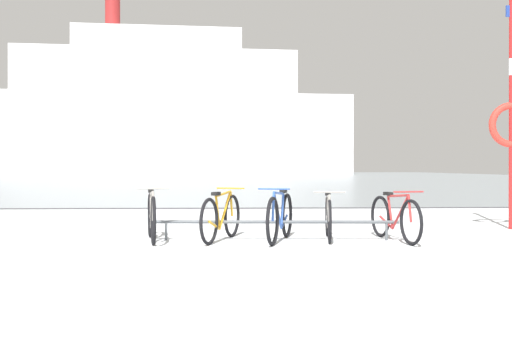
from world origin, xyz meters
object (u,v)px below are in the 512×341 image
(bicycle_0, at_px, (152,217))
(rescue_post, at_px, (511,120))
(bicycle_2, at_px, (280,217))
(bicycle_4, at_px, (395,218))
(bicycle_1, at_px, (221,217))
(ferry_ship, at_px, (165,115))
(bicycle_3, at_px, (328,217))

(bicycle_0, distance_m, rescue_post, 6.59)
(bicycle_2, relative_size, bicycle_4, 1.01)
(bicycle_4, height_order, rescue_post, rescue_post)
(bicycle_1, relative_size, bicycle_4, 0.96)
(bicycle_1, bearing_deg, ferry_ship, 97.13)
(bicycle_0, height_order, bicycle_2, bicycle_0)
(bicycle_2, xyz_separation_m, rescue_post, (4.29, 1.59, 1.60))
(bicycle_0, xyz_separation_m, ferry_ship, (-9.39, 83.37, 8.86))
(bicycle_0, relative_size, rescue_post, 0.40)
(bicycle_0, bearing_deg, bicycle_1, -1.98)
(bicycle_2, xyz_separation_m, ferry_ship, (-11.32, 83.51, 8.86))
(bicycle_2, bearing_deg, bicycle_0, 175.91)
(bicycle_2, height_order, bicycle_4, bicycle_2)
(bicycle_4, distance_m, rescue_post, 3.43)
(bicycle_0, distance_m, bicycle_4, 3.67)
(bicycle_3, xyz_separation_m, ferry_ship, (-12.08, 83.30, 8.88))
(bicycle_1, distance_m, bicycle_2, 0.89)
(bicycle_2, relative_size, ferry_ship, 0.03)
(bicycle_0, height_order, bicycle_3, bicycle_0)
(bicycle_1, relative_size, bicycle_2, 0.95)
(bicycle_2, bearing_deg, rescue_post, 20.41)
(bicycle_4, xyz_separation_m, ferry_ship, (-13.05, 83.54, 8.87))
(bicycle_0, bearing_deg, bicycle_4, -2.65)
(bicycle_1, bearing_deg, bicycle_3, 3.49)
(bicycle_1, relative_size, bicycle_3, 1.01)
(bicycle_0, bearing_deg, bicycle_2, -4.09)
(bicycle_3, relative_size, bicycle_4, 0.95)
(bicycle_2, xyz_separation_m, bicycle_3, (0.76, 0.20, -0.02))
(bicycle_0, bearing_deg, rescue_post, 13.18)
(rescue_post, height_order, ferry_ship, ferry_ship)
(bicycle_0, distance_m, bicycle_2, 1.94)
(bicycle_4, distance_m, ferry_ship, 85.02)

